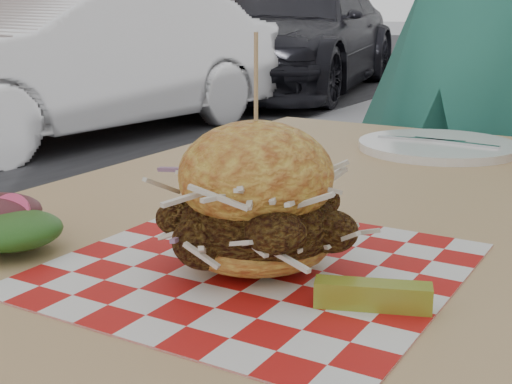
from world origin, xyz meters
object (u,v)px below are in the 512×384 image
(car_dark, at_px, (293,35))
(car_white, at_px, (75,60))
(patio_chair, at_px, (506,187))
(sandwich, at_px, (256,205))
(patio_table, at_px, (341,263))
(diner, at_px, (478,22))

(car_dark, bearing_deg, car_white, -100.71)
(patio_chair, relative_size, sandwich, 4.37)
(car_dark, xyz_separation_m, sandwich, (3.61, -6.96, 0.17))
(patio_table, bearing_deg, diner, 95.03)
(diner, height_order, patio_table, diner)
(sandwich, bearing_deg, car_white, 136.46)
(diner, relative_size, car_white, 0.54)
(car_white, bearing_deg, patio_table, -34.38)
(diner, height_order, sandwich, diner)
(patio_chair, bearing_deg, car_dark, 126.35)
(sandwich, bearing_deg, diner, 94.93)
(car_dark, relative_size, patio_chair, 4.66)
(diner, bearing_deg, car_white, -23.25)
(car_dark, height_order, patio_chair, car_dark)
(diner, distance_m, car_dark, 6.75)
(car_dark, bearing_deg, patio_table, -72.57)
(car_dark, bearing_deg, diner, -69.37)
(car_white, height_order, car_dark, car_dark)
(patio_table, distance_m, patio_chair, 1.01)
(patio_table, xyz_separation_m, sandwich, (0.02, -0.25, 0.14))
(diner, bearing_deg, sandwich, 104.11)
(patio_chair, height_order, sandwich, sandwich)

